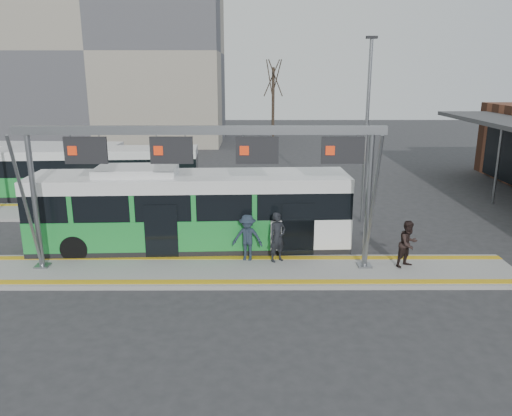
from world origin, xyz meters
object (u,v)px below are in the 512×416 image
at_px(passenger_a, 277,237).
at_px(hero_bus, 190,212).
at_px(passenger_b, 408,244).
at_px(gantry, 204,156).
at_px(passenger_c, 247,238).

bearing_deg(passenger_a, hero_bus, 120.48).
xyz_separation_m(hero_bus, passenger_b, (8.30, -2.32, -0.57)).
relative_size(passenger_a, passenger_b, 1.08).
height_order(hero_bus, passenger_a, hero_bus).
height_order(gantry, passenger_b, gantry).
height_order(hero_bus, passenger_c, hero_bus).
bearing_deg(gantry, passenger_a, 12.80).
distance_m(gantry, passenger_c, 3.64).
distance_m(hero_bus, passenger_b, 8.64).
bearing_deg(hero_bus, passenger_b, -17.92).
relative_size(hero_bus, passenger_c, 7.14).
relative_size(gantry, passenger_b, 7.37).
xyz_separation_m(gantry, hero_bus, (-0.88, 2.35, -2.70)).
bearing_deg(gantry, hero_bus, 110.55).
bearing_deg(passenger_c, hero_bus, 154.02).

